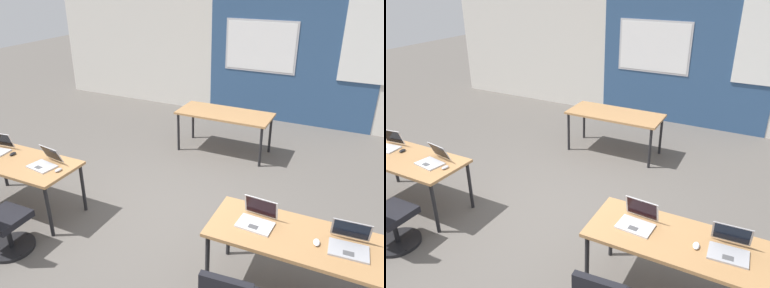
# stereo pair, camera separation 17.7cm
# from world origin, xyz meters

# --- Properties ---
(ground_plane) EXTENTS (24.00, 24.00, 0.00)m
(ground_plane) POSITION_xyz_m (0.00, 0.00, 0.00)
(ground_plane) COLOR #56514C
(back_wall_assembly) EXTENTS (10.00, 0.27, 2.80)m
(back_wall_assembly) POSITION_xyz_m (0.05, 4.19, 1.41)
(back_wall_assembly) COLOR silver
(back_wall_assembly) RESTS_ON ground
(desk_near_left) EXTENTS (1.60, 0.70, 0.72)m
(desk_near_left) POSITION_xyz_m (-1.75, -0.60, 0.66)
(desk_near_left) COLOR #A37547
(desk_near_left) RESTS_ON ground
(desk_near_right) EXTENTS (1.60, 0.70, 0.72)m
(desk_near_right) POSITION_xyz_m (1.75, -0.60, 0.66)
(desk_near_right) COLOR #A37547
(desk_near_right) RESTS_ON ground
(desk_far_center) EXTENTS (1.60, 0.70, 0.72)m
(desk_far_center) POSITION_xyz_m (0.00, 2.20, 0.66)
(desk_far_center) COLOR #A37547
(desk_far_center) RESTS_ON ground
(laptop_near_left_inner) EXTENTS (0.37, 0.36, 0.22)m
(laptop_near_left_inner) POSITION_xyz_m (-1.33, -0.55, 0.77)
(laptop_near_left_inner) COLOR #B7B7BC
(laptop_near_left_inner) RESTS_ON desk_near_left
(mouse_near_left_inner) EXTENTS (0.06, 0.10, 0.03)m
(mouse_near_left_inner) POSITION_xyz_m (-1.07, -0.60, 0.74)
(mouse_near_left_inner) COLOR #B2B2B7
(mouse_near_left_inner) RESTS_ON desk_near_left
(chair_near_left_inner) EXTENTS (0.52, 0.54, 0.92)m
(chair_near_left_inner) POSITION_xyz_m (-1.27, -1.35, 0.38)
(chair_near_left_inner) COLOR black
(chair_near_left_inner) RESTS_ON ground
(mouse_near_left_end) EXTENTS (0.07, 0.11, 0.03)m
(mouse_near_left_end) POSITION_xyz_m (-1.93, -0.52, 0.74)
(mouse_near_left_end) COLOR black
(mouse_near_left_end) RESTS_ON desk_near_left
(laptop_near_right_end) EXTENTS (0.35, 0.32, 0.23)m
(laptop_near_right_end) POSITION_xyz_m (2.20, -0.57, 0.77)
(laptop_near_right_end) COLOR #9E9EA3
(laptop_near_right_end) RESTS_ON desk_near_right
(mouse_near_right_end) EXTENTS (0.07, 0.11, 0.03)m
(mouse_near_right_end) POSITION_xyz_m (1.94, -0.64, 0.74)
(mouse_near_right_end) COLOR silver
(mouse_near_right_end) RESTS_ON desk_near_right
(laptop_near_right_inner) EXTENTS (0.35, 0.31, 0.23)m
(laptop_near_right_inner) POSITION_xyz_m (1.38, -0.57, 0.77)
(laptop_near_right_inner) COLOR silver
(laptop_near_right_inner) RESTS_ON desk_near_right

